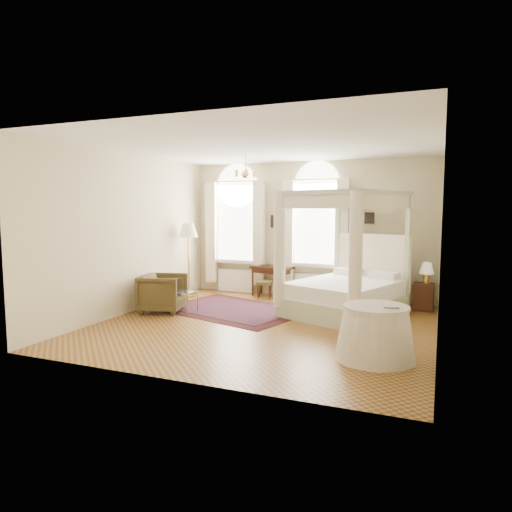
{
  "coord_description": "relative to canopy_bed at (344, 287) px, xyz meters",
  "views": [
    {
      "loc": [
        3.0,
        -7.78,
        2.18
      ],
      "look_at": [
        -0.33,
        0.4,
        1.25
      ],
      "focal_mm": 32.0,
      "sensor_mm": 36.0,
      "label": 1
    }
  ],
  "objects": [
    {
      "name": "laptop",
      "position": [
        -2.18,
        1.27,
        0.19
      ],
      "size": [
        0.37,
        0.29,
        0.03
      ],
      "primitive_type": "imported",
      "rotation": [
        0.0,
        0.0,
        2.89
      ],
      "color": "black",
      "rests_on": "writing_desk"
    },
    {
      "name": "window_left",
      "position": [
        -3.1,
        1.46,
        0.92
      ],
      "size": [
        1.62,
        0.27,
        3.29
      ],
      "color": "white",
      "rests_on": "room_walls"
    },
    {
      "name": "book",
      "position": [
        1.07,
        -2.6,
        0.23
      ],
      "size": [
        0.26,
        0.32,
        0.03
      ],
      "primitive_type": "imported",
      "rotation": [
        0.0,
        0.0,
        0.13
      ],
      "color": "black",
      "rests_on": "side_table"
    },
    {
      "name": "room_walls",
      "position": [
        -1.2,
        -1.41,
        1.41
      ],
      "size": [
        6.0,
        6.0,
        6.0
      ],
      "color": "beige",
      "rests_on": "ground"
    },
    {
      "name": "canopy_bed",
      "position": [
        0.0,
        0.0,
        0.0
      ],
      "size": [
        2.54,
        2.79,
        2.51
      ],
      "color": "#B0B896",
      "rests_on": "ground"
    },
    {
      "name": "oriental_rug",
      "position": [
        -2.28,
        -0.45,
        -0.56
      ],
      "size": [
        3.49,
        2.91,
        0.01
      ],
      "color": "#3B0E0F",
      "rests_on": "ground"
    },
    {
      "name": "nightstand_lamp",
      "position": [
        1.54,
        1.08,
        0.3
      ],
      "size": [
        0.3,
        0.3,
        0.44
      ],
      "color": "#C99043",
      "rests_on": "nightstand"
    },
    {
      "name": "nightstand",
      "position": [
        1.5,
        1.03,
        -0.28
      ],
      "size": [
        0.42,
        0.39,
        0.58
      ],
      "primitive_type": "cube",
      "rotation": [
        0.0,
        0.0,
        -0.04
      ],
      "color": "#3D1D10",
      "rests_on": "ground"
    },
    {
      "name": "armchair",
      "position": [
        -3.57,
        -1.19,
        -0.17
      ],
      "size": [
        1.07,
        1.05,
        0.8
      ],
      "primitive_type": "imported",
      "rotation": [
        0.0,
        0.0,
        1.83
      ],
      "color": "#41351C",
      "rests_on": "ground"
    },
    {
      "name": "window_right",
      "position": [
        -1.0,
        1.46,
        0.92
      ],
      "size": [
        1.62,
        0.27,
        3.29
      ],
      "color": "white",
      "rests_on": "room_walls"
    },
    {
      "name": "side_table",
      "position": [
        0.97,
        -2.59,
        -0.19
      ],
      "size": [
        1.15,
        1.15,
        0.78
      ],
      "color": "beige",
      "rests_on": "ground"
    },
    {
      "name": "wall_pictures",
      "position": [
        -1.11,
        1.56,
        1.32
      ],
      "size": [
        2.54,
        0.03,
        0.39
      ],
      "color": "black",
      "rests_on": "room_walls"
    },
    {
      "name": "stool",
      "position": [
        -2.11,
        0.95,
        -0.21
      ],
      "size": [
        0.45,
        0.45,
        0.43
      ],
      "color": "#49431F",
      "rests_on": "ground"
    },
    {
      "name": "ground",
      "position": [
        -1.2,
        -1.41,
        -0.57
      ],
      "size": [
        6.0,
        6.0,
        0.0
      ],
      "primitive_type": "plane",
      "color": "olive",
      "rests_on": "ground"
    },
    {
      "name": "coffee_table",
      "position": [
        -3.24,
        -0.97,
        -0.19
      ],
      "size": [
        0.7,
        0.55,
        0.43
      ],
      "color": "white",
      "rests_on": "ground"
    },
    {
      "name": "writing_desk",
      "position": [
        -2.04,
        1.29,
        0.07
      ],
      "size": [
        1.08,
        0.7,
        0.75
      ],
      "color": "#3D1D10",
      "rests_on": "ground"
    },
    {
      "name": "chandelier",
      "position": [
        -2.1,
        -0.21,
        2.34
      ],
      "size": [
        0.51,
        0.45,
        0.5
      ],
      "color": "#C99043",
      "rests_on": "room_walls"
    },
    {
      "name": "floor_lamp",
      "position": [
        -3.9,
        0.43,
        0.98
      ],
      "size": [
        0.47,
        0.47,
        1.81
      ],
      "color": "#C99043",
      "rests_on": "ground"
    }
  ]
}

